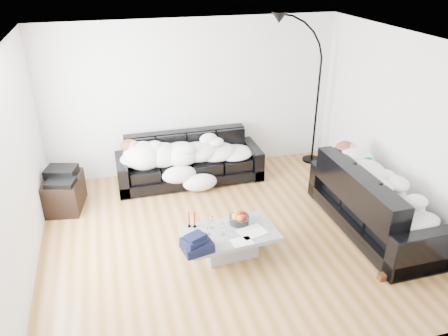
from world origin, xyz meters
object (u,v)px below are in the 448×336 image
object	(u,v)px
sofa_right	(377,200)
candle_left	(189,219)
fruit_bowl	(239,218)
wine_glass_c	(222,229)
sleeper_back	(189,148)
sleeper_right	(380,187)
wine_glass_b	(208,229)
shoes	(390,271)
floor_lamp	(317,100)
wine_glass_a	(211,222)
candle_right	(195,220)
av_cabinet	(64,193)
sofa_back	(189,159)
coffee_table	(230,243)
stereo	(61,175)

from	to	relation	value
sofa_right	candle_left	xyz separation A→B (m)	(-2.60, 0.22, -0.00)
fruit_bowl	wine_glass_c	distance (m)	0.35
wine_glass_c	sleeper_back	bearing A→B (deg)	89.40
sleeper_right	wine_glass_b	bearing A→B (deg)	90.39
sofa_right	shoes	xyz separation A→B (m)	(-0.36, -0.93, -0.41)
floor_lamp	fruit_bowl	bearing A→B (deg)	-139.68
wine_glass_a	candle_right	xyz separation A→B (m)	(-0.20, 0.07, 0.02)
sleeper_right	av_cabinet	world-z (taller)	sleeper_right
sleeper_right	shoes	distance (m)	1.17
fruit_bowl	candle_left	distance (m)	0.65
wine_glass_c	shoes	distance (m)	2.10
sofa_back	fruit_bowl	size ratio (longest dim) A/B	9.12
coffee_table	candle_left	bearing A→B (deg)	151.78
av_cabinet	stereo	bearing A→B (deg)	0.00
fruit_bowl	wine_glass_c	world-z (taller)	same
wine_glass_b	sleeper_right	bearing A→B (deg)	0.39
sleeper_right	fruit_bowl	world-z (taller)	sleeper_right
sleeper_back	shoes	xyz separation A→B (m)	(1.85, -2.99, -0.58)
coffee_table	wine_glass_a	distance (m)	0.36
sofa_back	sleeper_right	world-z (taller)	sleeper_right
wine_glass_a	floor_lamp	world-z (taller)	floor_lamp
sofa_right	stereo	distance (m)	4.56
sofa_back	sleeper_right	distance (m)	3.07
av_cabinet	stereo	distance (m)	0.31
sleeper_right	floor_lamp	bearing A→B (deg)	-3.67
coffee_table	shoes	world-z (taller)	coffee_table
candle_left	av_cabinet	bearing A→B (deg)	136.61
candle_right	candle_left	bearing A→B (deg)	158.69
fruit_bowl	av_cabinet	world-z (taller)	fruit_bowl
floor_lamp	coffee_table	bearing A→B (deg)	-139.82
coffee_table	floor_lamp	size ratio (longest dim) A/B	0.50
av_cabinet	candle_right	bearing A→B (deg)	-33.11
sofa_back	av_cabinet	world-z (taller)	sofa_back
sofa_right	candle_left	distance (m)	2.61
sleeper_right	wine_glass_a	bearing A→B (deg)	87.13
wine_glass_a	fruit_bowl	bearing A→B (deg)	2.09
candle_left	wine_glass_b	bearing A→B (deg)	-50.42
coffee_table	wine_glass_a	world-z (taller)	wine_glass_a
sofa_back	candle_right	xyz separation A→B (m)	(-0.32, -1.92, 0.06)
sleeper_back	wine_glass_c	world-z (taller)	sleeper_back
sleeper_right	fruit_bowl	distance (m)	1.97
sleeper_back	candle_right	xyz separation A→B (m)	(-0.32, -1.87, -0.17)
candle_left	floor_lamp	xyz separation A→B (m)	(2.74, 2.05, 0.72)
candle_left	av_cabinet	world-z (taller)	candle_left
wine_glass_b	wine_glass_a	bearing A→B (deg)	61.21
wine_glass_b	candle_left	size ratio (longest dim) A/B	0.74
wine_glass_c	wine_glass_b	bearing A→B (deg)	163.21
sleeper_back	coffee_table	xyz separation A→B (m)	(0.09, -2.10, -0.45)
fruit_bowl	floor_lamp	size ratio (longest dim) A/B	0.11
wine_glass_a	stereo	bearing A→B (deg)	139.15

